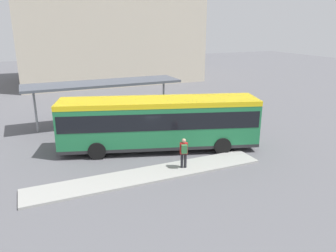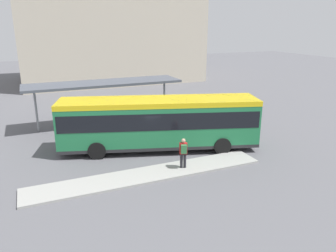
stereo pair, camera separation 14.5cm
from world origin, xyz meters
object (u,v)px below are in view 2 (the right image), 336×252
Objects in this scene: pedestrian_waiting at (183,151)px; bicycle_red at (235,110)px; bicycle_orange at (248,114)px; potted_planter_near_shelter at (71,128)px; city_bus at (159,120)px; bicycle_white at (241,112)px.

bicycle_red is at bearing -28.53° from pedestrian_waiting.
potted_planter_near_shelter is (-14.18, 0.46, 0.42)m from bicycle_orange.
bicycle_white is at bearing 43.13° from city_bus.
bicycle_red is at bearing 47.21° from city_bus.
bicycle_red is 14.06m from potted_planter_near_shelter.
bicycle_orange is 14.20m from potted_planter_near_shelter.
city_bus reaches higher than bicycle_orange.
city_bus is at bearing -69.28° from bicycle_white.
bicycle_orange is 0.80m from bicycle_white.
potted_planter_near_shelter is at bearing 51.04° from pedestrian_waiting.
pedestrian_waiting is 0.98× the size of bicycle_orange.
pedestrian_waiting is 1.10× the size of potted_planter_near_shelter.
bicycle_red is (-0.08, 0.80, -0.01)m from bicycle_white.
city_bus reaches higher than potted_planter_near_shelter.
potted_planter_near_shelter is (-14.01, -1.14, 0.44)m from bicycle_red.
bicycle_red is 1.04× the size of potted_planter_near_shelter.
pedestrian_waiting is 12.15m from bicycle_white.
city_bus reaches higher than bicycle_red.
potted_planter_near_shelter reaches higher than bicycle_orange.
pedestrian_waiting is at bearing -56.68° from bicycle_red.
city_bus is 7.21× the size of bicycle_orange.
pedestrian_waiting is at bearing -72.11° from city_bus.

